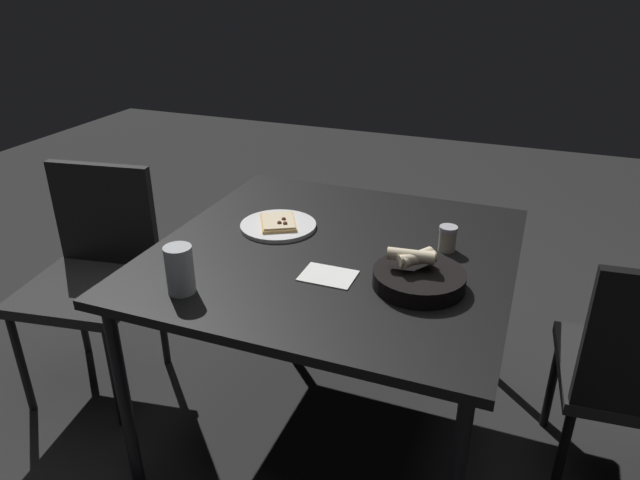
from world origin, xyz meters
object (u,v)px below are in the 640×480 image
(bread_basket, at_px, (419,277))
(beer_glass, at_px, (180,272))
(dining_table, at_px, (335,263))
(pizza_plate, at_px, (278,225))
(pepper_shaker, at_px, (447,240))
(chair_far, at_px, (94,264))

(bread_basket, bearing_deg, beer_glass, -156.42)
(dining_table, bearing_deg, bread_basket, -24.98)
(pizza_plate, relative_size, beer_glass, 1.90)
(dining_table, bearing_deg, beer_glass, -127.03)
(pizza_plate, xyz_separation_m, bread_basket, (0.55, -0.23, 0.02))
(pepper_shaker, bearing_deg, bread_basket, -97.39)
(bread_basket, bearing_deg, dining_table, 155.02)
(dining_table, height_order, pizza_plate, pizza_plate)
(pizza_plate, distance_m, beer_glass, 0.51)
(bread_basket, height_order, pepper_shaker, bread_basket)
(bread_basket, bearing_deg, pizza_plate, 157.36)
(dining_table, relative_size, bread_basket, 4.27)
(dining_table, distance_m, bread_basket, 0.35)
(beer_glass, xyz_separation_m, pepper_shaker, (0.65, 0.53, -0.03))
(chair_far, bearing_deg, beer_glass, -27.98)
(beer_glass, bearing_deg, pepper_shaker, 39.32)
(bread_basket, relative_size, pepper_shaker, 3.18)
(dining_table, height_order, chair_far, chair_far)
(dining_table, distance_m, beer_glass, 0.53)
(bread_basket, height_order, chair_far, chair_far)
(dining_table, relative_size, chair_far, 1.29)
(bread_basket, relative_size, beer_glass, 1.89)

